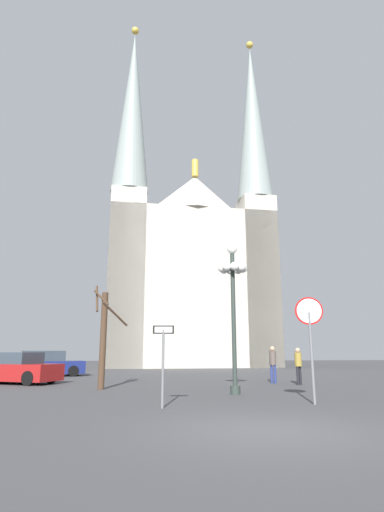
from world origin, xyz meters
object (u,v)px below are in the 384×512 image
at_px(street_lamp, 233,288).
at_px(parked_car_far_navy, 45,364).
at_px(pedestrian_walking, 298,362).
at_px(pedestrian_standing, 273,361).
at_px(stop_sign, 310,327).
at_px(one_way_arrow_sign, 163,356).
at_px(parked_car_near_red, 15,369).
at_px(cathedral, 188,270).
at_px(bare_tree, 103,336).

xyz_separation_m(street_lamp, parked_car_far_navy, (-9.22, 11.72, -3.09)).
bearing_deg(pedestrian_walking, street_lamp, -134.98).
bearing_deg(street_lamp, pedestrian_standing, 58.87).
height_order(stop_sign, one_way_arrow_sign, stop_sign).
relative_size(stop_sign, pedestrian_standing, 1.80).
height_order(parked_car_near_red, parked_car_far_navy, parked_car_far_navy).
bearing_deg(parked_car_far_navy, parked_car_near_red, -90.84).
height_order(one_way_arrow_sign, pedestrian_standing, one_way_arrow_sign).
relative_size(cathedral, pedestrian_standing, 21.02).
relative_size(street_lamp, pedestrian_walking, 3.33).
xyz_separation_m(parked_car_far_navy, pedestrian_standing, (12.16, -6.85, 0.34)).
bearing_deg(pedestrian_walking, pedestrian_standing, 129.22).
relative_size(stop_sign, bare_tree, 0.73).
bearing_deg(parked_car_near_red, one_way_arrow_sign, -54.90).
xyz_separation_m(one_way_arrow_sign, pedestrian_standing, (5.67, 8.21, -0.32)).
xyz_separation_m(stop_sign, one_way_arrow_sign, (-4.38, -0.31, -0.83)).
xyz_separation_m(bare_tree, pedestrian_standing, (7.87, 2.38, -1.05)).
distance_m(street_lamp, pedestrian_standing, 6.33).
xyz_separation_m(bare_tree, parked_car_far_navy, (-4.29, 9.23, -1.39)).
height_order(street_lamp, bare_tree, street_lamp).
relative_size(street_lamp, bare_tree, 1.30).
height_order(one_way_arrow_sign, parked_car_far_navy, one_way_arrow_sign).
bearing_deg(street_lamp, cathedral, 87.53).
xyz_separation_m(stop_sign, parked_car_far_navy, (-10.87, 14.74, -1.48)).
xyz_separation_m(one_way_arrow_sign, parked_car_far_navy, (-6.49, 15.05, -0.65)).
height_order(street_lamp, pedestrian_standing, street_lamp).
relative_size(bare_tree, parked_car_far_navy, 0.88).
bearing_deg(parked_car_far_navy, one_way_arrow_sign, -66.68).
xyz_separation_m(cathedral, parked_car_far_navy, (-10.42, -16.29, -9.24)).
bearing_deg(pedestrian_standing, one_way_arrow_sign, -124.66).
relative_size(cathedral, pedestrian_walking, 21.95).
bearing_deg(cathedral, pedestrian_standing, -85.70).
xyz_separation_m(parked_car_near_red, parked_car_far_navy, (0.08, 5.70, 0.03)).
bearing_deg(stop_sign, parked_car_near_red, 140.47).
relative_size(bare_tree, pedestrian_walking, 2.56).
bearing_deg(bare_tree, pedestrian_standing, 16.85).
height_order(bare_tree, pedestrian_standing, bare_tree).
distance_m(cathedral, parked_car_far_navy, 21.44).
relative_size(one_way_arrow_sign, parked_car_near_red, 0.48).
relative_size(street_lamp, parked_car_near_red, 1.21).
relative_size(one_way_arrow_sign, bare_tree, 0.52).
bearing_deg(bare_tree, cathedral, 76.49).
xyz_separation_m(parked_car_near_red, pedestrian_standing, (12.25, -1.15, 0.36)).
distance_m(cathedral, parked_car_near_red, 26.08).
bearing_deg(street_lamp, parked_car_near_red, 147.06).
height_order(parked_car_far_navy, pedestrian_walking, pedestrian_walking).
bearing_deg(pedestrian_standing, pedestrian_walking, -50.78).
bearing_deg(bare_tree, stop_sign, -39.95).
distance_m(one_way_arrow_sign, pedestrian_standing, 9.98).
relative_size(one_way_arrow_sign, street_lamp, 0.40).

